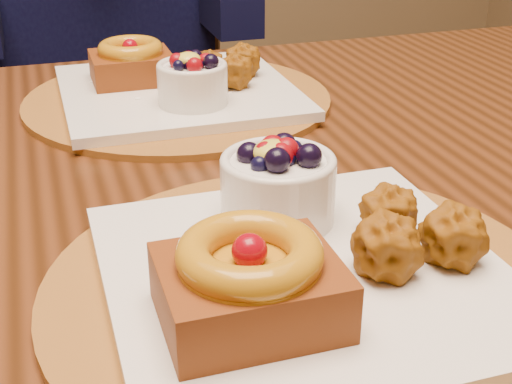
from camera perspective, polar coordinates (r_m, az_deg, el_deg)
dining_table at (r=0.74m, az=-2.41°, el=-3.79°), size 1.60×0.90×0.76m
place_setting_near at (r=0.51m, az=3.50°, el=-5.26°), size 0.38×0.38×0.09m
place_setting_far at (r=0.89m, az=-6.38°, el=8.36°), size 0.38×0.38×0.08m
chair_far at (r=1.63m, az=-11.10°, el=6.04°), size 0.57×0.57×0.91m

